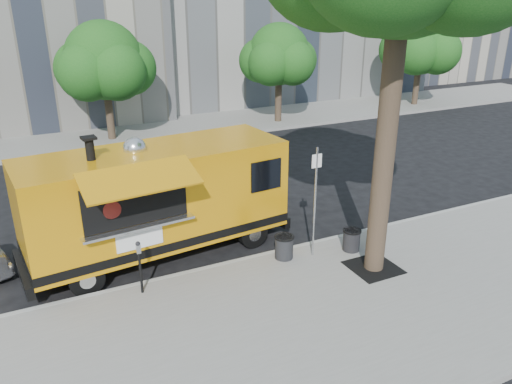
# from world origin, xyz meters

# --- Properties ---
(ground) EXTENTS (120.00, 120.00, 0.00)m
(ground) POSITION_xyz_m (0.00, 0.00, 0.00)
(ground) COLOR black
(ground) RESTS_ON ground
(sidewalk) EXTENTS (60.00, 6.00, 0.15)m
(sidewalk) POSITION_xyz_m (0.00, -4.00, 0.07)
(sidewalk) COLOR gray
(sidewalk) RESTS_ON ground
(curb) EXTENTS (60.00, 0.14, 0.16)m
(curb) POSITION_xyz_m (0.00, -0.93, 0.07)
(curb) COLOR #999993
(curb) RESTS_ON ground
(far_sidewalk) EXTENTS (60.00, 5.00, 0.15)m
(far_sidewalk) POSITION_xyz_m (0.00, 13.50, 0.07)
(far_sidewalk) COLOR gray
(far_sidewalk) RESTS_ON ground
(tree_well) EXTENTS (1.20, 1.20, 0.02)m
(tree_well) POSITION_xyz_m (2.60, -2.80, 0.15)
(tree_well) COLOR black
(tree_well) RESTS_ON sidewalk
(far_tree_b) EXTENTS (3.60, 3.60, 5.50)m
(far_tree_b) POSITION_xyz_m (-1.00, 12.70, 3.83)
(far_tree_b) COLOR #33261C
(far_tree_b) RESTS_ON far_sidewalk
(far_tree_c) EXTENTS (3.24, 3.24, 5.21)m
(far_tree_c) POSITION_xyz_m (8.00, 12.40, 3.72)
(far_tree_c) COLOR #33261C
(far_tree_c) RESTS_ON far_sidewalk
(far_tree_d) EXTENTS (3.78, 3.78, 5.64)m
(far_tree_d) POSITION_xyz_m (18.00, 12.60, 3.89)
(far_tree_d) COLOR #33261C
(far_tree_d) RESTS_ON far_sidewalk
(sign_post) EXTENTS (0.28, 0.06, 3.00)m
(sign_post) POSITION_xyz_m (1.55, -1.55, 1.85)
(sign_post) COLOR silver
(sign_post) RESTS_ON sidewalk
(parking_meter) EXTENTS (0.11, 0.11, 1.33)m
(parking_meter) POSITION_xyz_m (-3.00, -1.35, 0.98)
(parking_meter) COLOR black
(parking_meter) RESTS_ON sidewalk
(food_truck) EXTENTS (7.32, 3.85, 3.53)m
(food_truck) POSITION_xyz_m (-2.03, 0.54, 1.66)
(food_truck) COLOR orange
(food_truck) RESTS_ON ground
(trash_bin_left) EXTENTS (0.52, 0.52, 0.63)m
(trash_bin_left) POSITION_xyz_m (0.79, -1.34, 0.48)
(trash_bin_left) COLOR black
(trash_bin_left) RESTS_ON sidewalk
(trash_bin_right) EXTENTS (0.50, 0.50, 0.60)m
(trash_bin_right) POSITION_xyz_m (2.65, -1.76, 0.47)
(trash_bin_right) COLOR black
(trash_bin_right) RESTS_ON sidewalk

